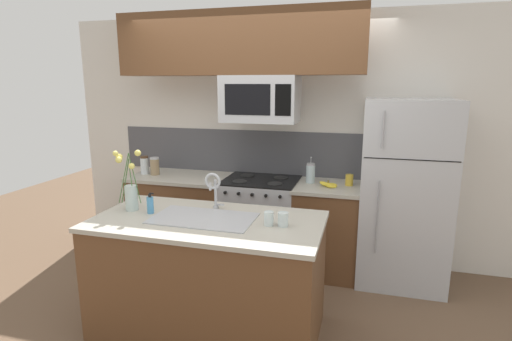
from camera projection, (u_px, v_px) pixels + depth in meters
name	position (u px, v px, depth m)	size (l,w,h in m)	color
ground_plane	(234.00, 306.00, 3.46)	(10.00, 10.00, 0.00)	brown
rear_partition	(297.00, 139.00, 4.31)	(5.20, 0.10, 2.60)	silver
splash_band	(268.00, 153.00, 4.37)	(3.47, 0.01, 0.48)	#4C4C51
back_counter_left	(183.00, 215.00, 4.45)	(1.07, 0.65, 0.91)	brown
back_counter_right	(326.00, 229.00, 4.03)	(0.65, 0.65, 0.91)	brown
stove_range	(261.00, 222.00, 4.21)	(0.76, 0.64, 0.93)	#B7BABF
microwave	(260.00, 99.00, 3.92)	(0.74, 0.40, 0.45)	#B7BABF
upper_cabinet_band	(238.00, 43.00, 3.83)	(2.42, 0.34, 0.60)	brown
refrigerator	(404.00, 193.00, 3.77)	(0.80, 0.74, 1.76)	#B7BABF
storage_jar_tall	(145.00, 165.00, 4.41)	(0.09, 0.09, 0.20)	silver
storage_jar_medium	(155.00, 166.00, 4.37)	(0.10, 0.10, 0.19)	#997F5B
banana_bunch	(328.00, 185.00, 3.87)	(0.19, 0.16, 0.08)	yellow
french_press	(311.00, 173.00, 4.02)	(0.09, 0.09, 0.27)	silver
coffee_tin	(349.00, 180.00, 3.92)	(0.08, 0.08, 0.11)	gold
island_counter	(209.00, 275.00, 3.06)	(1.71, 0.88, 0.91)	brown
kitchen_sink	(204.00, 227.00, 2.98)	(0.76, 0.44, 0.16)	#ADAFB5
sink_faucet	(214.00, 186.00, 3.13)	(0.14, 0.14, 0.31)	#B7BABF
dish_soap_bottle	(150.00, 205.00, 3.08)	(0.06, 0.05, 0.16)	#4C93C6
drinking_glass	(269.00, 218.00, 2.82)	(0.07, 0.07, 0.10)	silver
spare_glass	(283.00, 219.00, 2.80)	(0.07, 0.07, 0.10)	silver
flower_vase	(130.00, 192.00, 3.14)	(0.23, 0.11, 0.49)	silver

